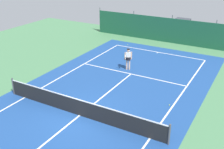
% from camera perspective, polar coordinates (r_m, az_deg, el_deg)
% --- Properties ---
extents(ground_plane, '(36.00, 36.00, 0.00)m').
position_cam_1_polar(ground_plane, '(15.19, -6.73, -8.46)').
color(ground_plane, '#4C8456').
extents(court_surface, '(11.02, 26.60, 0.01)m').
position_cam_1_polar(court_surface, '(15.19, -6.73, -8.45)').
color(court_surface, '#1E478C').
rests_on(court_surface, ground).
extents(tennis_net, '(10.12, 0.10, 1.10)m').
position_cam_1_polar(tennis_net, '(14.93, -6.82, -6.80)').
color(tennis_net, black).
rests_on(tennis_net, ground).
extents(back_fence, '(16.30, 0.98, 2.70)m').
position_cam_1_polar(back_fence, '(28.06, 12.39, 8.06)').
color(back_fence, '#195138').
rests_on(back_fence, ground).
extents(tennis_player, '(0.56, 0.83, 1.64)m').
position_cam_1_polar(tennis_player, '(20.48, 3.38, 3.53)').
color(tennis_player, '#D8AD8C').
rests_on(tennis_player, ground).
extents(tennis_ball_near_player, '(0.07, 0.07, 0.07)m').
position_cam_1_polar(tennis_ball_near_player, '(16.33, 11.85, -6.22)').
color(tennis_ball_near_player, '#CCDB33').
rests_on(tennis_ball_near_player, ground).
extents(tennis_ball_midcourt, '(0.07, 0.07, 0.07)m').
position_cam_1_polar(tennis_ball_midcourt, '(26.49, 3.26, 6.21)').
color(tennis_ball_midcourt, '#CCDB33').
rests_on(tennis_ball_midcourt, ground).
extents(parked_car, '(2.08, 4.23, 1.68)m').
position_cam_1_polar(parked_car, '(30.53, 14.13, 9.50)').
color(parked_car, maroon).
rests_on(parked_car, ground).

